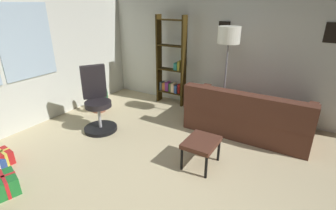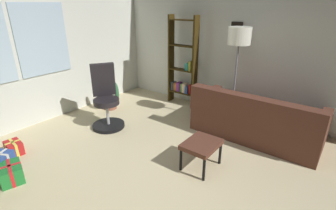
{
  "view_description": "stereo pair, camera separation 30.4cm",
  "coord_description": "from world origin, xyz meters",
  "px_view_note": "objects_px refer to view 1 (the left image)",
  "views": [
    {
      "loc": [
        -2.26,
        -1.02,
        2.05
      ],
      "look_at": [
        0.2,
        0.46,
        0.88
      ],
      "focal_mm": 26.64,
      "sensor_mm": 36.0,
      "label": 1
    },
    {
      "loc": [
        -2.09,
        -1.27,
        2.05
      ],
      "look_at": [
        0.2,
        0.46,
        0.88
      ],
      "focal_mm": 26.64,
      "sensor_mm": 36.0,
      "label": 2
    }
  ],
  "objects_px": {
    "footstool": "(201,144)",
    "office_chair": "(98,106)",
    "couch": "(257,116)",
    "gift_box_red": "(3,157)",
    "potted_plant": "(99,100)",
    "bookshelf": "(171,67)",
    "floor_lamp": "(228,42)",
    "gift_box_green": "(5,184)"
  },
  "relations": [
    {
      "from": "gift_box_red",
      "to": "potted_plant",
      "type": "xyz_separation_m",
      "value": [
        1.98,
        0.17,
        0.15
      ]
    },
    {
      "from": "gift_box_red",
      "to": "gift_box_green",
      "type": "relative_size",
      "value": 0.74
    },
    {
      "from": "gift_box_red",
      "to": "gift_box_green",
      "type": "height_order",
      "value": "gift_box_green"
    },
    {
      "from": "gift_box_green",
      "to": "floor_lamp",
      "type": "relative_size",
      "value": 0.23
    },
    {
      "from": "footstool",
      "to": "office_chair",
      "type": "relative_size",
      "value": 0.45
    },
    {
      "from": "footstool",
      "to": "gift_box_red",
      "type": "height_order",
      "value": "footstool"
    },
    {
      "from": "gift_box_red",
      "to": "bookshelf",
      "type": "height_order",
      "value": "bookshelf"
    },
    {
      "from": "footstool",
      "to": "gift_box_red",
      "type": "xyz_separation_m",
      "value": [
        -1.37,
        2.34,
        -0.23
      ]
    },
    {
      "from": "footstool",
      "to": "floor_lamp",
      "type": "height_order",
      "value": "floor_lamp"
    },
    {
      "from": "footstool",
      "to": "floor_lamp",
      "type": "relative_size",
      "value": 0.3
    },
    {
      "from": "gift_box_green",
      "to": "couch",
      "type": "bearing_deg",
      "value": -34.7
    },
    {
      "from": "couch",
      "to": "gift_box_red",
      "type": "height_order",
      "value": "couch"
    },
    {
      "from": "footstool",
      "to": "gift_box_green",
      "type": "distance_m",
      "value": 2.41
    },
    {
      "from": "office_chair",
      "to": "potted_plant",
      "type": "relative_size",
      "value": 1.79
    },
    {
      "from": "couch",
      "to": "gift_box_red",
      "type": "xyz_separation_m",
      "value": [
        -2.79,
        2.75,
        -0.18
      ]
    },
    {
      "from": "couch",
      "to": "bookshelf",
      "type": "relative_size",
      "value": 1.07
    },
    {
      "from": "footstool",
      "to": "office_chair",
      "type": "distance_m",
      "value": 1.96
    },
    {
      "from": "bookshelf",
      "to": "floor_lamp",
      "type": "bearing_deg",
      "value": -102.1
    },
    {
      "from": "office_chair",
      "to": "potted_plant",
      "type": "height_order",
      "value": "office_chair"
    },
    {
      "from": "couch",
      "to": "gift_box_green",
      "type": "xyz_separation_m",
      "value": [
        -3.08,
        2.13,
        -0.17
      ]
    },
    {
      "from": "gift_box_red",
      "to": "potted_plant",
      "type": "height_order",
      "value": "potted_plant"
    },
    {
      "from": "gift_box_green",
      "to": "floor_lamp",
      "type": "distance_m",
      "value": 3.76
    },
    {
      "from": "couch",
      "to": "floor_lamp",
      "type": "bearing_deg",
      "value": 81.71
    },
    {
      "from": "bookshelf",
      "to": "potted_plant",
      "type": "bearing_deg",
      "value": 139.57
    },
    {
      "from": "couch",
      "to": "bookshelf",
      "type": "bearing_deg",
      "value": 79.17
    },
    {
      "from": "potted_plant",
      "to": "footstool",
      "type": "bearing_deg",
      "value": -103.61
    },
    {
      "from": "gift_box_red",
      "to": "gift_box_green",
      "type": "bearing_deg",
      "value": -115.57
    },
    {
      "from": "gift_box_green",
      "to": "floor_lamp",
      "type": "height_order",
      "value": "floor_lamp"
    },
    {
      "from": "floor_lamp",
      "to": "bookshelf",
      "type": "bearing_deg",
      "value": 77.9
    },
    {
      "from": "couch",
      "to": "footstool",
      "type": "distance_m",
      "value": 1.48
    },
    {
      "from": "couch",
      "to": "office_chair",
      "type": "bearing_deg",
      "value": 119.94
    },
    {
      "from": "gift_box_green",
      "to": "bookshelf",
      "type": "xyz_separation_m",
      "value": [
        3.45,
        -0.23,
        0.7
      ]
    },
    {
      "from": "couch",
      "to": "gift_box_red",
      "type": "bearing_deg",
      "value": 135.45
    },
    {
      "from": "office_chair",
      "to": "floor_lamp",
      "type": "bearing_deg",
      "value": -49.74
    },
    {
      "from": "floor_lamp",
      "to": "office_chair",
      "type": "bearing_deg",
      "value": 130.26
    },
    {
      "from": "gift_box_red",
      "to": "office_chair",
      "type": "height_order",
      "value": "office_chair"
    },
    {
      "from": "office_chair",
      "to": "bookshelf",
      "type": "xyz_separation_m",
      "value": [
        1.72,
        -0.45,
        0.37
      ]
    },
    {
      "from": "office_chair",
      "to": "bookshelf",
      "type": "relative_size",
      "value": 0.6
    },
    {
      "from": "gift_box_green",
      "to": "office_chair",
      "type": "xyz_separation_m",
      "value": [
        1.72,
        0.22,
        0.33
      ]
    },
    {
      "from": "gift_box_red",
      "to": "bookshelf",
      "type": "bearing_deg",
      "value": -14.86
    },
    {
      "from": "footstool",
      "to": "gift_box_green",
      "type": "relative_size",
      "value": 1.28
    },
    {
      "from": "gift_box_red",
      "to": "potted_plant",
      "type": "relative_size",
      "value": 0.47
    }
  ]
}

